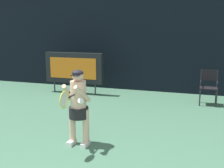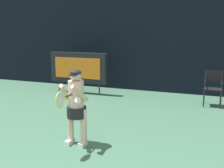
{
  "view_description": "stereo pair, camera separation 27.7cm",
  "coord_description": "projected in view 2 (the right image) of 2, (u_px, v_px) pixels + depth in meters",
  "views": [
    {
      "loc": [
        1.44,
        -1.53,
        2.29
      ],
      "look_at": [
        -0.46,
        4.32,
        1.05
      ],
      "focal_mm": 42.93,
      "sensor_mm": 36.0,
      "label": 1
    },
    {
      "loc": [
        1.7,
        -1.44,
        2.29
      ],
      "look_at": [
        -0.46,
        4.32,
        1.05
      ],
      "focal_mm": 42.93,
      "sensor_mm": 36.0,
      "label": 2
    }
  ],
  "objects": [
    {
      "name": "tennis_racket",
      "position": [
        61.0,
        99.0,
        4.78
      ],
      "size": [
        0.03,
        0.6,
        0.31
      ],
      "rotation": [
        0.0,
        0.0,
        0.28
      ],
      "color": "black"
    },
    {
      "name": "backdrop_screen",
      "position": [
        164.0,
        44.0,
        9.8
      ],
      "size": [
        18.0,
        0.12,
        3.66
      ],
      "color": "black",
      "rests_on": "ground"
    },
    {
      "name": "tennis_player",
      "position": [
        76.0,
        104.0,
        5.31
      ],
      "size": [
        0.52,
        0.59,
        1.54
      ],
      "color": "white",
      "rests_on": "ground"
    },
    {
      "name": "umpire_chair",
      "position": [
        213.0,
        86.0,
        8.17
      ],
      "size": [
        0.52,
        0.44,
        1.08
      ],
      "color": "black",
      "rests_on": "ground"
    },
    {
      "name": "scoreboard",
      "position": [
        78.0,
        68.0,
        9.77
      ],
      "size": [
        2.2,
        0.21,
        1.5
      ],
      "color": "black",
      "rests_on": "ground"
    }
  ]
}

